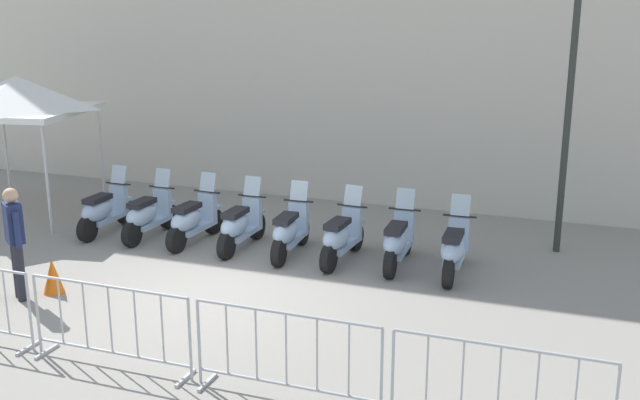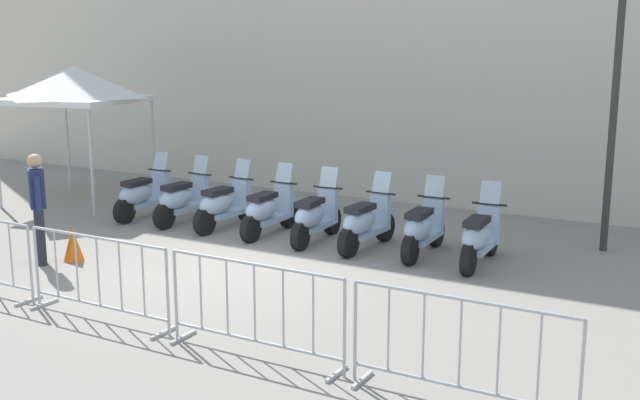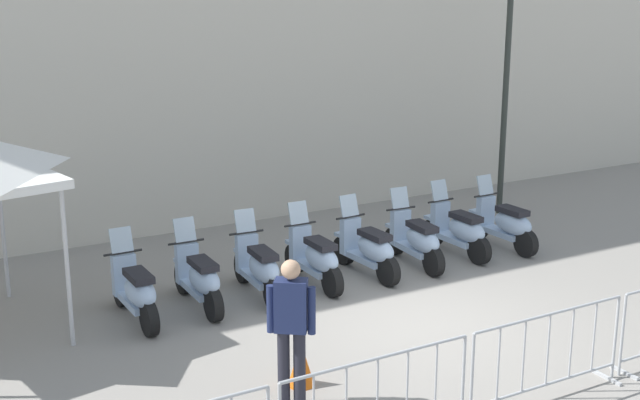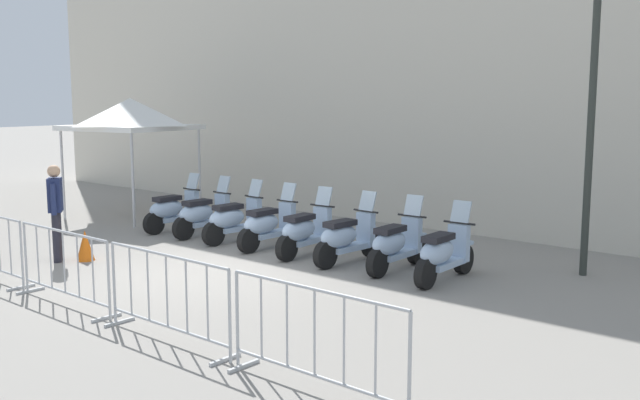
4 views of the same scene
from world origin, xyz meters
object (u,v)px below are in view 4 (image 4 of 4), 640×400
Objects in this scene: motorcycle_4 at (306,232)px; barrier_segment_2 at (64,268)px; motorcycle_0 at (174,211)px; motorcycle_2 at (235,220)px; officer_near_row_end at (56,207)px; motorcycle_5 at (347,238)px; barrier_segment_3 at (167,298)px; motorcycle_7 at (443,254)px; motorcycle_6 at (396,245)px; canopy_tent at (131,114)px; street_lamp at (593,93)px; motorcycle_1 at (204,215)px; barrier_segment_4 at (315,341)px; traffic_cone at (85,245)px; motorcycle_3 at (269,226)px.

barrier_segment_2 is (-1.29, -4.37, 0.07)m from motorcycle_4.
motorcycle_0 is 3.87m from motorcycle_4.
motorcycle_2 is 0.98× the size of officer_near_row_end.
barrier_segment_3 is at bearing -89.41° from motorcycle_5.
motorcycle_6 is at bearing 164.50° from motorcycle_7.
canopy_tent is at bearing 137.23° from barrier_segment_3.
motorcycle_0 is at bearing -177.37° from street_lamp.
street_lamp is at bearing 3.99° from motorcycle_1.
motorcycle_2 reaches higher than barrier_segment_2.
barrier_segment_4 is at bearing -20.76° from officer_near_row_end.
officer_near_row_end is at bearing -119.73° from motorcycle_2.
motorcycle_7 is 4.71m from barrier_segment_4.
motorcycle_4 is at bearing -11.12° from motorcycle_2.
officer_near_row_end is (-4.54, -2.43, 0.53)m from motorcycle_5.
traffic_cone is (-0.38, -2.85, -0.18)m from motorcycle_1.
barrier_segment_3 is at bearing -42.77° from canopy_tent.
barrier_segment_2 is 1.27× the size of officer_near_row_end.
motorcycle_2 is at bearing 60.27° from officer_near_row_end.
street_lamp is (3.71, 5.86, 2.44)m from barrier_segment_3.
motorcycle_7 is at bearing 43.03° from barrier_segment_2.
motorcycle_2 is at bearing 63.66° from traffic_cone.
motorcycle_7 is 0.36× the size of street_lamp.
motorcycle_4 is 5.43m from street_lamp.
motorcycle_0 reaches higher than barrier_segment_4.
barrier_segment_2 is at bearing -37.55° from officer_near_row_end.
motorcycle_6 is 0.59× the size of canopy_tent.
street_lamp reaches higher than barrier_segment_2.
officer_near_row_end is (-6.45, -2.09, 0.53)m from motorcycle_7.
motorcycle_3 is 4.58m from barrier_segment_2.
traffic_cone is at bearing -116.34° from motorcycle_2.
barrier_segment_3 reaches higher than traffic_cone.
motorcycle_2 is 2.99m from traffic_cone.
motorcycle_2 is 4.84m from motorcycle_7.
motorcycle_4 and motorcycle_6 have the same top height.
motorcycle_1 is 2.88m from traffic_cone.
motorcycle_3 is at bearing 111.31° from barrier_segment_3.
motorcycle_3 is 2.90m from motorcycle_6.
motorcycle_1 is 1.00× the size of motorcycle_7.
motorcycle_4 is at bearing -15.59° from canopy_tent.
street_lamp is 1.64× the size of canopy_tent.
motorcycle_2 is at bearing 169.53° from motorcycle_7.
barrier_segment_2 is (-3.21, -4.12, 0.07)m from motorcycle_6.
motorcycle_0 is 0.96m from motorcycle_1.
motorcycle_1 is 3.92m from canopy_tent.
canopy_tent is at bearing 119.25° from officer_near_row_end.
canopy_tent reaches higher than barrier_segment_2.
motorcycle_4 is 1.00× the size of motorcycle_6.
motorcycle_7 is (2.85, -0.50, 0.00)m from motorcycle_4.
officer_near_row_end reaches higher than traffic_cone.
street_lamp is at bearing 6.06° from motorcycle_2.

